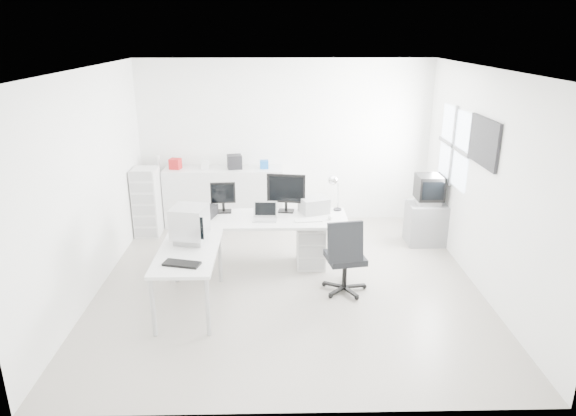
{
  "coord_description": "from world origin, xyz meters",
  "views": [
    {
      "loc": [
        -0.14,
        -6.22,
        3.24
      ],
      "look_at": [
        0.0,
        0.2,
        1.0
      ],
      "focal_mm": 32.0,
      "sensor_mm": 36.0,
      "label": 1
    }
  ],
  "objects_px": {
    "lcd_monitor_large": "(286,193)",
    "crt_tv": "(429,190)",
    "side_desk": "(190,279)",
    "inkjet_printer": "(201,211)",
    "crt_monitor": "(190,225)",
    "tv_cabinet": "(426,223)",
    "drawer_pedestal": "(311,245)",
    "filing_cabinet": "(147,202)",
    "main_desk": "(262,242)",
    "laser_printer": "(314,205)",
    "sideboard": "(224,197)",
    "lcd_monitor_small": "(223,197)",
    "laptop": "(265,213)",
    "office_chair": "(345,254)"
  },
  "relations": [
    {
      "from": "crt_monitor",
      "to": "sideboard",
      "type": "height_order",
      "value": "crt_monitor"
    },
    {
      "from": "main_desk",
      "to": "lcd_monitor_large",
      "type": "relative_size",
      "value": 4.19
    },
    {
      "from": "inkjet_printer",
      "to": "crt_tv",
      "type": "relative_size",
      "value": 0.8
    },
    {
      "from": "main_desk",
      "to": "filing_cabinet",
      "type": "height_order",
      "value": "filing_cabinet"
    },
    {
      "from": "laser_printer",
      "to": "sideboard",
      "type": "distance_m",
      "value": 2.12
    },
    {
      "from": "lcd_monitor_small",
      "to": "office_chair",
      "type": "xyz_separation_m",
      "value": [
        1.64,
        -1.0,
        -0.45
      ]
    },
    {
      "from": "main_desk",
      "to": "tv_cabinet",
      "type": "height_order",
      "value": "main_desk"
    },
    {
      "from": "lcd_monitor_large",
      "to": "crt_tv",
      "type": "height_order",
      "value": "lcd_monitor_large"
    },
    {
      "from": "drawer_pedestal",
      "to": "crt_tv",
      "type": "distance_m",
      "value": 2.12
    },
    {
      "from": "side_desk",
      "to": "inkjet_printer",
      "type": "xyz_separation_m",
      "value": [
        0.0,
        1.2,
        0.45
      ]
    },
    {
      "from": "drawer_pedestal",
      "to": "filing_cabinet",
      "type": "xyz_separation_m",
      "value": [
        -2.61,
        1.24,
        0.26
      ]
    },
    {
      "from": "tv_cabinet",
      "to": "filing_cabinet",
      "type": "distance_m",
      "value": 4.53
    },
    {
      "from": "side_desk",
      "to": "sideboard",
      "type": "xyz_separation_m",
      "value": [
        0.15,
        2.83,
        0.13
      ]
    },
    {
      "from": "office_chair",
      "to": "sideboard",
      "type": "bearing_deg",
      "value": 116.08
    },
    {
      "from": "lcd_monitor_large",
      "to": "crt_tv",
      "type": "distance_m",
      "value": 2.31
    },
    {
      "from": "laptop",
      "to": "tv_cabinet",
      "type": "height_order",
      "value": "laptop"
    },
    {
      "from": "tv_cabinet",
      "to": "inkjet_printer",
      "type": "bearing_deg",
      "value": -168.08
    },
    {
      "from": "lcd_monitor_small",
      "to": "filing_cabinet",
      "type": "bearing_deg",
      "value": 139.45
    },
    {
      "from": "main_desk",
      "to": "laptop",
      "type": "relative_size",
      "value": 6.88
    },
    {
      "from": "office_chair",
      "to": "tv_cabinet",
      "type": "distance_m",
      "value": 2.18
    },
    {
      "from": "crt_monitor",
      "to": "inkjet_printer",
      "type": "bearing_deg",
      "value": 100.43
    },
    {
      "from": "laptop",
      "to": "sideboard",
      "type": "distance_m",
      "value": 2.01
    },
    {
      "from": "laser_printer",
      "to": "crt_tv",
      "type": "bearing_deg",
      "value": -0.44
    },
    {
      "from": "drawer_pedestal",
      "to": "laser_printer",
      "type": "distance_m",
      "value": 0.59
    },
    {
      "from": "inkjet_printer",
      "to": "laptop",
      "type": "xyz_separation_m",
      "value": [
        0.9,
        -0.2,
        0.04
      ]
    },
    {
      "from": "side_desk",
      "to": "inkjet_printer",
      "type": "relative_size",
      "value": 3.52
    },
    {
      "from": "tv_cabinet",
      "to": "drawer_pedestal",
      "type": "bearing_deg",
      "value": -157.64
    },
    {
      "from": "lcd_monitor_small",
      "to": "office_chair",
      "type": "distance_m",
      "value": 1.97
    },
    {
      "from": "office_chair",
      "to": "main_desk",
      "type": "bearing_deg",
      "value": 135.8
    },
    {
      "from": "laser_printer",
      "to": "filing_cabinet",
      "type": "distance_m",
      "value": 2.89
    },
    {
      "from": "main_desk",
      "to": "side_desk",
      "type": "relative_size",
      "value": 1.71
    },
    {
      "from": "side_desk",
      "to": "crt_monitor",
      "type": "bearing_deg",
      "value": 90.0
    },
    {
      "from": "filing_cabinet",
      "to": "sideboard",
      "type": "bearing_deg",
      "value": 19.81
    },
    {
      "from": "tv_cabinet",
      "to": "sideboard",
      "type": "xyz_separation_m",
      "value": [
        -3.28,
        0.9,
        0.17
      ]
    },
    {
      "from": "crt_tv",
      "to": "drawer_pedestal",
      "type": "bearing_deg",
      "value": -157.64
    },
    {
      "from": "inkjet_printer",
      "to": "crt_tv",
      "type": "distance_m",
      "value": 3.51
    },
    {
      "from": "lcd_monitor_small",
      "to": "crt_monitor",
      "type": "bearing_deg",
      "value": -108.51
    },
    {
      "from": "filing_cabinet",
      "to": "drawer_pedestal",
      "type": "bearing_deg",
      "value": -25.36
    },
    {
      "from": "laser_printer",
      "to": "sideboard",
      "type": "xyz_separation_m",
      "value": [
        -1.45,
        1.51,
        -0.36
      ]
    },
    {
      "from": "inkjet_printer",
      "to": "lcd_monitor_small",
      "type": "distance_m",
      "value": 0.37
    },
    {
      "from": "crt_monitor",
      "to": "filing_cabinet",
      "type": "xyz_separation_m",
      "value": [
        -1.06,
        2.14,
        -0.42
      ]
    },
    {
      "from": "main_desk",
      "to": "sideboard",
      "type": "relative_size",
      "value": 1.19
    },
    {
      "from": "lcd_monitor_large",
      "to": "main_desk",
      "type": "bearing_deg",
      "value": -135.42
    },
    {
      "from": "inkjet_printer",
      "to": "laser_printer",
      "type": "relative_size",
      "value": 1.05
    },
    {
      "from": "main_desk",
      "to": "laser_printer",
      "type": "relative_size",
      "value": 6.35
    },
    {
      "from": "office_chair",
      "to": "crt_tv",
      "type": "xyz_separation_m",
      "value": [
        1.49,
        1.57,
        0.36
      ]
    },
    {
      "from": "drawer_pedestal",
      "to": "laptop",
      "type": "xyz_separation_m",
      "value": [
        -0.65,
        -0.15,
        0.56
      ]
    },
    {
      "from": "crt_tv",
      "to": "laser_printer",
      "type": "bearing_deg",
      "value": -161.74
    },
    {
      "from": "side_desk",
      "to": "laptop",
      "type": "xyz_separation_m",
      "value": [
        0.9,
        1.0,
        0.49
      ]
    },
    {
      "from": "main_desk",
      "to": "lcd_monitor_small",
      "type": "bearing_deg",
      "value": 155.56
    }
  ]
}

